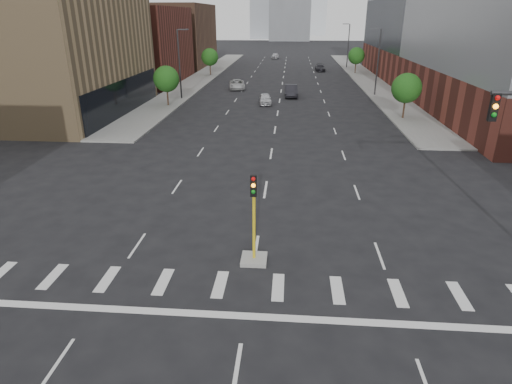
# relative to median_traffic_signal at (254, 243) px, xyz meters

# --- Properties ---
(sidewalk_left_far) EXTENTS (5.00, 92.00, 0.15)m
(sidewalk_left_far) POSITION_rel_median_traffic_signal_xyz_m (-15.00, 65.03, -0.90)
(sidewalk_left_far) COLOR gray
(sidewalk_left_far) RESTS_ON ground
(sidewalk_right_far) EXTENTS (5.00, 92.00, 0.15)m
(sidewalk_right_far) POSITION_rel_median_traffic_signal_xyz_m (15.00, 65.03, -0.90)
(sidewalk_right_far) COLOR gray
(sidewalk_right_far) RESTS_ON ground
(building_left_mid) EXTENTS (20.00, 24.00, 14.00)m
(building_left_mid) POSITION_rel_median_traffic_signal_xyz_m (-27.50, 31.03, 6.03)
(building_left_mid) COLOR #9A7D57
(building_left_mid) RESTS_ON ground
(building_left_far_a) EXTENTS (20.00, 22.00, 12.00)m
(building_left_far_a) POSITION_rel_median_traffic_signal_xyz_m (-27.50, 57.03, 5.03)
(building_left_far_a) COLOR brown
(building_left_far_a) RESTS_ON ground
(building_left_far_b) EXTENTS (20.00, 24.00, 13.00)m
(building_left_far_b) POSITION_rel_median_traffic_signal_xyz_m (-27.50, 83.03, 5.53)
(building_left_far_b) COLOR brown
(building_left_far_b) RESTS_ON ground
(building_right_main) EXTENTS (24.00, 70.00, 22.00)m
(building_right_main) POSITION_rel_median_traffic_signal_xyz_m (29.50, 51.03, 10.03)
(building_right_main) COLOR brown
(building_right_main) RESTS_ON ground
(median_traffic_signal) EXTENTS (1.20, 1.20, 4.40)m
(median_traffic_signal) POSITION_rel_median_traffic_signal_xyz_m (0.00, 0.00, 0.00)
(median_traffic_signal) COLOR #999993
(median_traffic_signal) RESTS_ON ground
(streetlight_right_a) EXTENTS (1.60, 0.22, 9.07)m
(streetlight_right_a) POSITION_rel_median_traffic_signal_xyz_m (13.41, 46.03, 4.04)
(streetlight_right_a) COLOR #2D2D30
(streetlight_right_a) RESTS_ON ground
(streetlight_right_b) EXTENTS (1.60, 0.22, 9.07)m
(streetlight_right_b) POSITION_rel_median_traffic_signal_xyz_m (13.41, 81.03, 4.04)
(streetlight_right_b) COLOR #2D2D30
(streetlight_right_b) RESTS_ON ground
(streetlight_left) EXTENTS (1.60, 0.22, 9.07)m
(streetlight_left) POSITION_rel_median_traffic_signal_xyz_m (-13.41, 41.03, 4.04)
(streetlight_left) COLOR #2D2D30
(streetlight_left) RESTS_ON ground
(tree_left_near) EXTENTS (3.20, 3.20, 4.85)m
(tree_left_near) POSITION_rel_median_traffic_signal_xyz_m (-14.00, 36.03, 2.42)
(tree_left_near) COLOR #382619
(tree_left_near) RESTS_ON ground
(tree_left_far) EXTENTS (3.20, 3.20, 4.85)m
(tree_left_far) POSITION_rel_median_traffic_signal_xyz_m (-14.00, 66.03, 2.42)
(tree_left_far) COLOR #382619
(tree_left_far) RESTS_ON ground
(tree_right_near) EXTENTS (3.20, 3.20, 4.85)m
(tree_right_near) POSITION_rel_median_traffic_signal_xyz_m (14.00, 31.03, 2.42)
(tree_right_near) COLOR #382619
(tree_right_near) RESTS_ON ground
(tree_right_far) EXTENTS (3.20, 3.20, 4.85)m
(tree_right_far) POSITION_rel_median_traffic_signal_xyz_m (14.00, 71.03, 2.42)
(tree_right_far) COLOR #382619
(tree_right_far) RESTS_ON ground
(car_near_left) EXTENTS (2.02, 4.14, 1.36)m
(car_near_left) POSITION_rel_median_traffic_signal_xyz_m (-1.81, 38.44, -0.29)
(car_near_left) COLOR silver
(car_near_left) RESTS_ON ground
(car_mid_right) EXTENTS (1.93, 5.06, 1.65)m
(car_mid_right) POSITION_rel_median_traffic_signal_xyz_m (1.50, 44.16, -0.15)
(car_mid_right) COLOR black
(car_mid_right) RESTS_ON ground
(car_far_left) EXTENTS (3.08, 5.41, 1.42)m
(car_far_left) POSITION_rel_median_traffic_signal_xyz_m (-6.94, 50.31, -0.26)
(car_far_left) COLOR #B3B3B3
(car_far_left) RESTS_ON ground
(car_deep_right) EXTENTS (1.94, 4.63, 1.34)m
(car_deep_right) POSITION_rel_median_traffic_signal_xyz_m (7.36, 74.77, -0.30)
(car_deep_right) COLOR black
(car_deep_right) RESTS_ON ground
(car_distant) EXTENTS (1.94, 4.33, 1.45)m
(car_distant) POSITION_rel_median_traffic_signal_xyz_m (-2.94, 101.22, -0.25)
(car_distant) COLOR silver
(car_distant) RESTS_ON ground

